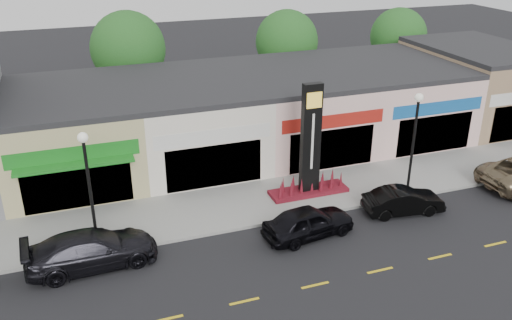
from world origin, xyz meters
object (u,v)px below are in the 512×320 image
object	(u,v)px
pylon_sign	(310,156)
car_black_conv	(403,201)
lamp_east_near	(414,134)
car_black_sedan	(308,222)
car_dark_sedan	(92,250)
lamp_west_near	(89,180)

from	to	relation	value
pylon_sign	car_black_conv	bearing A→B (deg)	-42.05
lamp_east_near	car_black_sedan	bearing A→B (deg)	-163.47
lamp_east_near	car_dark_sedan	distance (m)	16.54
lamp_west_near	pylon_sign	distance (m)	11.19
lamp_east_near	car_black_conv	xyz separation A→B (m)	(-1.35, -1.59, -2.82)
car_dark_sedan	car_black_sedan	world-z (taller)	car_dark_sedan
lamp_west_near	car_black_sedan	bearing A→B (deg)	-12.11
pylon_sign	lamp_west_near	bearing A→B (deg)	-171.23
pylon_sign	car_dark_sedan	bearing A→B (deg)	-166.14
lamp_west_near	car_dark_sedan	world-z (taller)	lamp_west_near
car_dark_sedan	car_black_conv	bearing A→B (deg)	-95.26
car_black_conv	pylon_sign	bearing A→B (deg)	55.62
lamp_east_near	car_black_sedan	distance (m)	7.52
lamp_east_near	car_black_sedan	xyz separation A→B (m)	(-6.71, -1.99, -2.74)
lamp_east_near	car_black_conv	bearing A→B (deg)	-130.30
lamp_west_near	car_black_conv	distance (m)	15.00
car_dark_sedan	car_black_sedan	size ratio (longest dim) A/B	1.25
car_black_sedan	car_black_conv	world-z (taller)	car_black_sedan
pylon_sign	car_black_sedan	world-z (taller)	pylon_sign
pylon_sign	car_black_sedan	bearing A→B (deg)	-114.92
lamp_east_near	car_dark_sedan	size ratio (longest dim) A/B	1.01
lamp_west_near	car_black_sedan	xyz separation A→B (m)	(9.29, -1.99, -2.74)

